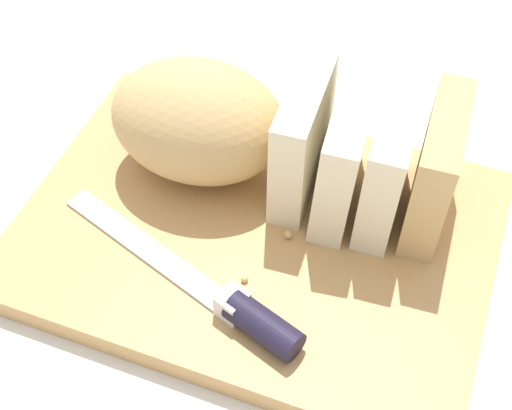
# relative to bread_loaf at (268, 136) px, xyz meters

# --- Properties ---
(ground_plane) EXTENTS (3.00, 3.00, 0.00)m
(ground_plane) POSITION_rel_bread_loaf_xyz_m (0.01, -0.06, -0.08)
(ground_plane) COLOR silver
(cutting_board) EXTENTS (0.39, 0.28, 0.02)m
(cutting_board) POSITION_rel_bread_loaf_xyz_m (0.01, -0.06, -0.06)
(cutting_board) COLOR tan
(cutting_board) RESTS_ON ground_plane
(bread_loaf) EXTENTS (0.30, 0.13, 0.11)m
(bread_loaf) POSITION_rel_bread_loaf_xyz_m (0.00, 0.00, 0.00)
(bread_loaf) COLOR tan
(bread_loaf) RESTS_ON cutting_board
(bread_knife) EXTENTS (0.24, 0.10, 0.02)m
(bread_knife) POSITION_rel_bread_loaf_xyz_m (0.03, -0.14, -0.04)
(bread_knife) COLOR silver
(bread_knife) RESTS_ON cutting_board
(crumb_near_knife) EXTENTS (0.01, 0.01, 0.01)m
(crumb_near_knife) POSITION_rel_bread_loaf_xyz_m (0.02, -0.11, -0.05)
(crumb_near_knife) COLOR tan
(crumb_near_knife) RESTS_ON cutting_board
(crumb_near_loaf) EXTENTS (0.01, 0.01, 0.01)m
(crumb_near_loaf) POSITION_rel_bread_loaf_xyz_m (0.04, -0.06, -0.05)
(crumb_near_loaf) COLOR tan
(crumb_near_loaf) RESTS_ON cutting_board
(crumb_stray_left) EXTENTS (0.01, 0.01, 0.01)m
(crumb_stray_left) POSITION_rel_bread_loaf_xyz_m (0.00, 0.01, -0.05)
(crumb_stray_left) COLOR tan
(crumb_stray_left) RESTS_ON cutting_board
(crumb_stray_right) EXTENTS (0.01, 0.01, 0.01)m
(crumb_stray_right) POSITION_rel_bread_loaf_xyz_m (0.05, 0.00, -0.05)
(crumb_stray_right) COLOR tan
(crumb_stray_right) RESTS_ON cutting_board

